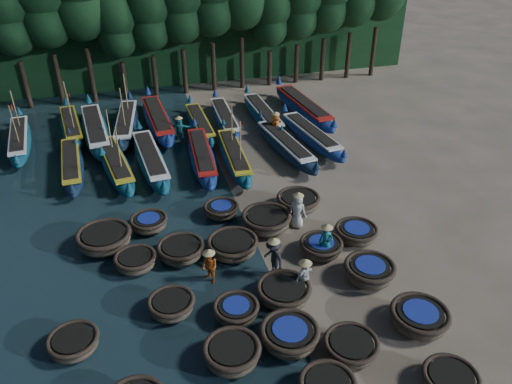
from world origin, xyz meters
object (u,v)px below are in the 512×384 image
object	(u,v)px
fisherman_5	(179,128)
long_boat_6	(234,156)
coracle_6	(232,353)
fisherman_0	(298,210)
long_boat_15	(225,119)
fisherman_4	(305,276)
long_boat_17	(303,107)
fisherman_2	(210,266)
long_boat_3	(116,164)
fisherman_3	(273,257)
coracle_19	(356,232)
long_boat_4	(151,159)
coracle_12	(236,310)
coracle_23	(266,220)
coracle_15	(136,261)
coracle_21	(149,223)
fisherman_1	(326,240)
long_boat_16	(263,114)
coracle_20	(104,239)
long_boat_12	(126,124)
coracle_14	(369,271)
coracle_9	(419,317)
coracle_13	(284,292)
coracle_16	(181,250)
long_boat_10	(72,127)
coracle_22	(221,210)
long_boat_5	(202,156)
fisherman_6	(276,125)
long_boat_11	(95,130)
long_boat_7	(285,145)
long_boat_14	(200,124)
coracle_11	(171,305)
coracle_18	(321,247)
coracle_8	(351,346)
long_boat_2	(72,165)
long_boat_9	(19,140)
coracle_4	(450,380)
long_boat_8	(311,136)

from	to	relation	value
fisherman_5	long_boat_6	bearing A→B (deg)	137.43
coracle_6	fisherman_0	size ratio (longest dim) A/B	1.11
long_boat_15	fisherman_4	xyz separation A→B (m)	(-0.66, -16.91, 0.32)
long_boat_17	fisherman_2	world-z (taller)	fisherman_2
long_boat_3	fisherman_3	distance (m)	12.39
coracle_19	long_boat_4	bearing A→B (deg)	131.18
long_boat_17	long_boat_15	bearing A→B (deg)	176.97
coracle_12	coracle_23	world-z (taller)	coracle_23
coracle_15	coracle_21	world-z (taller)	coracle_15
fisherman_1	long_boat_16	bearing A→B (deg)	126.79
coracle_20	long_boat_12	xyz separation A→B (m)	(1.72, 12.59, 0.08)
long_boat_17	coracle_14	bearing A→B (deg)	-106.95
coracle_9	long_boat_3	size ratio (longest dim) A/B	0.32
coracle_13	long_boat_15	bearing A→B (deg)	84.77
coracle_16	long_boat_4	distance (m)	8.65
long_boat_10	coracle_22	bearing A→B (deg)	-65.80
long_boat_5	long_boat_16	xyz separation A→B (m)	(5.20, 5.09, 0.00)
coracle_12	coracle_16	distance (m)	4.37
long_boat_5	fisherman_6	xyz separation A→B (m)	(5.19, 2.15, 0.40)
coracle_21	long_boat_11	size ratio (longest dim) A/B	0.21
long_boat_3	coracle_22	bearing A→B (deg)	-60.19
coracle_16	coracle_20	world-z (taller)	coracle_20
long_boat_7	long_boat_14	xyz separation A→B (m)	(-4.35, 4.67, -0.04)
long_boat_6	fisherman_1	size ratio (longest dim) A/B	4.12
coracle_11	coracle_18	distance (m)	7.01
coracle_11	fisherman_0	distance (m)	7.69
fisherman_2	coracle_19	bearing A→B (deg)	72.17
coracle_23	long_boat_12	world-z (taller)	long_boat_12
coracle_11	long_boat_11	distance (m)	17.01
coracle_15	fisherman_3	xyz separation A→B (m)	(5.44, -2.01, 0.54)
coracle_8	long_boat_14	size ratio (longest dim) A/B	0.29
coracle_6	long_boat_2	distance (m)	16.41
long_boat_9	fisherman_3	xyz separation A→B (m)	(11.45, -15.82, 0.41)
coracle_8	coracle_9	size ratio (longest dim) A/B	0.87
long_boat_4	coracle_12	bearing A→B (deg)	-86.22
coracle_11	coracle_14	xyz separation A→B (m)	(8.01, -0.36, 0.08)
coracle_9	long_boat_4	world-z (taller)	long_boat_4
coracle_14	coracle_22	bearing A→B (deg)	127.38
fisherman_0	coracle_11	bearing A→B (deg)	80.84
long_boat_14	fisherman_1	distance (m)	14.98
coracle_9	coracle_20	world-z (taller)	coracle_20
long_boat_6	fisherman_1	distance (m)	9.72
coracle_13	fisherman_5	world-z (taller)	fisherman_5
coracle_18	coracle_23	distance (m)	3.02
coracle_20	fisherman_3	distance (m)	7.71
coracle_4	long_boat_8	bearing A→B (deg)	82.58
long_boat_4	fisherman_3	size ratio (longest dim) A/B	4.19
coracle_21	long_boat_3	xyz separation A→B (m)	(-1.25, 6.20, 0.14)
coracle_14	long_boat_8	bearing A→B (deg)	79.11
coracle_15	fisherman_5	bearing A→B (deg)	73.14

